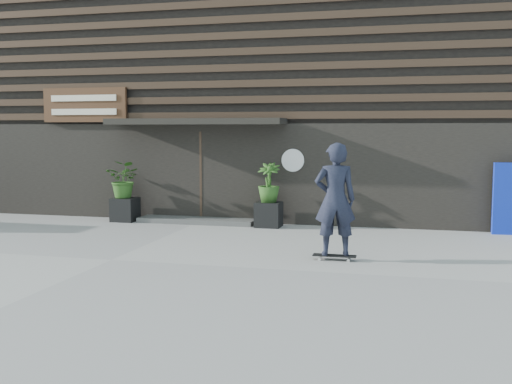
# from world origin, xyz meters

# --- Properties ---
(ground) EXTENTS (80.00, 80.00, 0.00)m
(ground) POSITION_xyz_m (0.00, 0.00, 0.00)
(ground) COLOR #A09D97
(ground) RESTS_ON ground
(entrance_step) EXTENTS (3.00, 0.80, 0.12)m
(entrance_step) POSITION_xyz_m (0.00, 4.60, 0.06)
(entrance_step) COLOR #484846
(entrance_step) RESTS_ON ground
(planter_pot_left) EXTENTS (0.60, 0.60, 0.60)m
(planter_pot_left) POSITION_xyz_m (-1.90, 4.40, 0.30)
(planter_pot_left) COLOR black
(planter_pot_left) RESTS_ON ground
(bamboo_left) EXTENTS (0.86, 0.75, 0.96)m
(bamboo_left) POSITION_xyz_m (-1.90, 4.40, 1.08)
(bamboo_left) COLOR #2D591E
(bamboo_left) RESTS_ON planter_pot_left
(planter_pot_right) EXTENTS (0.60, 0.60, 0.60)m
(planter_pot_right) POSITION_xyz_m (1.90, 4.40, 0.30)
(planter_pot_right) COLOR black
(planter_pot_right) RESTS_ON ground
(bamboo_right) EXTENTS (0.54, 0.54, 0.96)m
(bamboo_right) POSITION_xyz_m (1.90, 4.40, 1.08)
(bamboo_right) COLOR #2D591E
(bamboo_right) RESTS_ON planter_pot_right
(building) EXTENTS (18.00, 11.00, 8.00)m
(building) POSITION_xyz_m (-0.00, 9.96, 3.99)
(building) COLOR black
(building) RESTS_ON ground
(skateboarder) EXTENTS (0.83, 0.64, 2.12)m
(skateboarder) POSITION_xyz_m (3.92, 0.97, 1.10)
(skateboarder) COLOR black
(skateboarder) RESTS_ON ground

